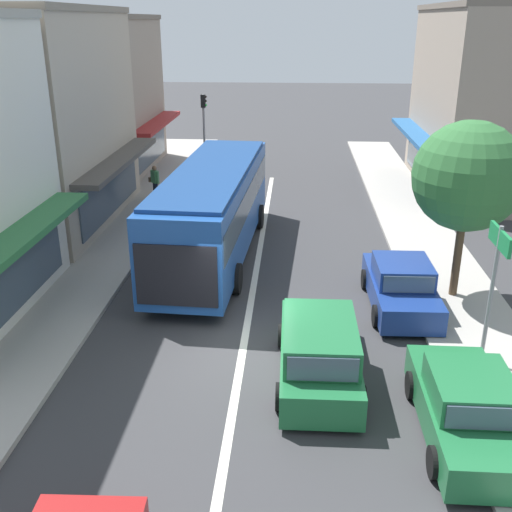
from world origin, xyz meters
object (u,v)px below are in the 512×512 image
city_bus (213,206)px  pedestrian_with_handbag_near (155,181)px  directional_road_sign (496,264)px  street_tree_right (468,177)px  wagon_queue_far_back (319,351)px  parked_sedan_kerb_front (467,408)px  parked_sedan_kerb_second (401,286)px  traffic_light_downstreet (204,120)px

city_bus → pedestrian_with_handbag_near: city_bus is taller
directional_road_sign → street_tree_right: street_tree_right is taller
city_bus → wagon_queue_far_back: (3.47, -7.67, -1.14)m
parked_sedan_kerb_front → directional_road_sign: directional_road_sign is taller
wagon_queue_far_back → street_tree_right: size_ratio=0.84×
city_bus → directional_road_sign: 10.14m
street_tree_right → wagon_queue_far_back: bearing=-131.9°
city_bus → parked_sedan_kerb_second: 7.13m
traffic_light_downstreet → city_bus: bearing=-80.3°
directional_road_sign → parked_sedan_kerb_front: bearing=-111.8°
directional_road_sign → street_tree_right: bearing=86.8°
wagon_queue_far_back → directional_road_sign: directional_road_sign is taller
parked_sedan_kerb_second → directional_road_sign: size_ratio=1.18×
traffic_light_downstreet → directional_road_sign: 21.83m
parked_sedan_kerb_second → street_tree_right: (1.73, 0.74, 3.12)m
parked_sedan_kerb_front → traffic_light_downstreet: (-8.57, 22.35, 2.19)m
wagon_queue_far_back → street_tree_right: 7.05m
parked_sedan_kerb_second → pedestrian_with_handbag_near: 13.92m
parked_sedan_kerb_front → pedestrian_with_handbag_near: 18.85m
traffic_light_downstreet → street_tree_right: size_ratio=0.78×
wagon_queue_far_back → street_tree_right: street_tree_right is taller
parked_sedan_kerb_second → pedestrian_with_handbag_near: bearing=133.4°
parked_sedan_kerb_front → pedestrian_with_handbag_near: size_ratio=2.58×
parked_sedan_kerb_front → directional_road_sign: bearing=68.2°
parked_sedan_kerb_second → directional_road_sign: directional_road_sign is taller
city_bus → traffic_light_downstreet: (-2.19, 12.78, 0.97)m
traffic_light_downstreet → directional_road_sign: traffic_light_downstreet is taller
city_bus → wagon_queue_far_back: bearing=-65.7°
wagon_queue_far_back → city_bus: bearing=114.3°
traffic_light_downstreet → pedestrian_with_handbag_near: size_ratio=2.58×
wagon_queue_far_back → pedestrian_with_handbag_near: pedestrian_with_handbag_near is taller
parked_sedan_kerb_front → street_tree_right: 7.46m
traffic_light_downstreet → parked_sedan_kerb_second: bearing=-63.6°
pedestrian_with_handbag_near → parked_sedan_kerb_second: bearing=-46.6°
city_bus → parked_sedan_kerb_front: size_ratio=2.61×
parked_sedan_kerb_front → traffic_light_downstreet: bearing=111.0°
parked_sedan_kerb_front → directional_road_sign: size_ratio=1.17×
wagon_queue_far_back → parked_sedan_kerb_second: bearing=57.8°
wagon_queue_far_back → parked_sedan_kerb_second: size_ratio=1.07×
street_tree_right → pedestrian_with_handbag_near: street_tree_right is taller
directional_road_sign → traffic_light_downstreet: bearing=116.3°
parked_sedan_kerb_front → parked_sedan_kerb_second: size_ratio=0.99×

